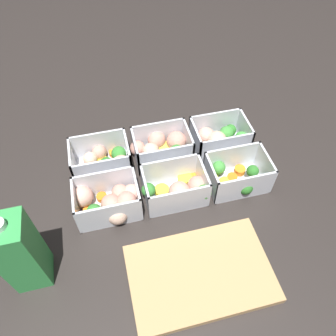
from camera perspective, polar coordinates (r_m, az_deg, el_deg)
name	(u,v)px	position (r m, az deg, el deg)	size (l,w,h in m)	color
ground_plane	(168,175)	(0.82, 0.00, -1.21)	(4.00, 4.00, 0.00)	#282321
container_near_left	(219,138)	(0.87, 8.90, 5.15)	(0.15, 0.11, 0.08)	silver
container_near_center	(162,147)	(0.84, -1.09, 3.76)	(0.16, 0.12, 0.08)	silver
container_near_right	(104,162)	(0.82, -11.14, 1.06)	(0.16, 0.12, 0.08)	silver
container_far_left	(236,177)	(0.80, 11.77, -1.48)	(0.16, 0.11, 0.08)	silver
container_far_center	(180,189)	(0.76, 2.03, -3.66)	(0.16, 0.11, 0.08)	silver
container_far_right	(110,202)	(0.75, -10.13, -5.79)	(0.17, 0.13, 0.08)	silver
juice_carton	(20,253)	(0.66, -24.33, -13.33)	(0.07, 0.07, 0.20)	green
cutting_board	(201,273)	(0.68, 5.73, -17.77)	(0.28, 0.18, 0.02)	tan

